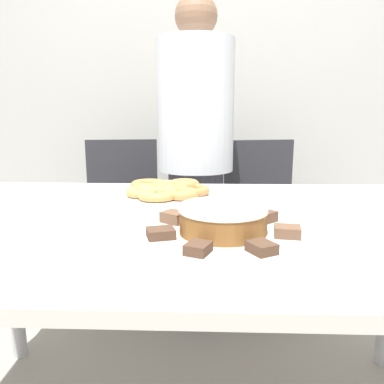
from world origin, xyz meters
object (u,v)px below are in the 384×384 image
Objects in this scene: office_chair_left at (123,227)px; plate_cake at (223,235)px; person_standing at (196,159)px; frosted_cake at (223,219)px; office_chair_right at (266,229)px; plate_donuts at (172,195)px.

office_chair_left is 1.28m from plate_cake.
person_standing reaches higher than plate_cake.
person_standing is at bearing 94.98° from plate_cake.
office_chair_right is at bearing 75.57° from frosted_cake.
plate_donuts is (-0.45, -0.70, 0.33)m from office_chair_right.
person_standing reaches higher than plate_donuts.
person_standing is 1.00m from plate_cake.
office_chair_right is at bearing 57.57° from plate_donuts.
office_chair_left is 4.43× the size of frosted_cake.
office_chair_right reaches higher than frosted_cake.
plate_donuts is at bearing 109.80° from plate_cake.
office_chair_right is at bearing -9.73° from office_chair_left.
person_standing is 4.18× the size of plate_cake.
office_chair_right is at bearing 20.81° from person_standing.
frosted_cake is (0.09, -0.99, -0.02)m from person_standing.
person_standing reaches higher than frosted_cake.
office_chair_left reaches higher than frosted_cake.
plate_cake is 1.85× the size of frosted_cake.
office_chair_right is 1.22m from plate_cake.
plate_cake is at bearing -70.20° from plate_donuts.
person_standing is at bearing -29.47° from office_chair_left.
office_chair_left and office_chair_right have the same top height.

